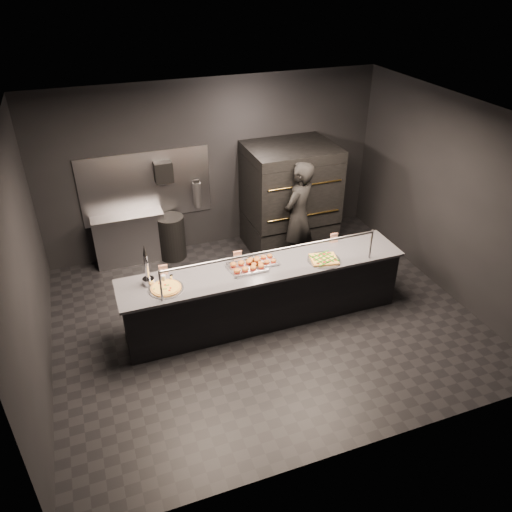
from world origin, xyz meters
name	(u,v)px	position (x,y,z in m)	size (l,w,h in m)	color
room	(262,229)	(-0.02, 0.05, 1.50)	(6.04, 6.00, 3.00)	black
service_counter	(264,293)	(0.00, 0.00, 0.46)	(4.10, 0.78, 1.37)	black
pizza_oven	(289,198)	(1.20, 1.90, 0.97)	(1.50, 1.23, 1.91)	black
prep_shelf	(130,239)	(-1.60, 2.32, 0.45)	(1.20, 0.35, 0.90)	#99999E
towel_dispenser	(163,172)	(-0.90, 2.39, 1.55)	(0.30, 0.20, 0.35)	black
fire_extinguisher	(197,194)	(-0.35, 2.40, 1.06)	(0.14, 0.14, 0.51)	#B2B2B7
beer_tap	(148,273)	(-1.60, 0.12, 1.09)	(0.15, 0.22, 0.60)	silver
round_pizza	(166,288)	(-1.41, -0.08, 0.94)	(0.46, 0.46, 0.03)	silver
slider_tray_a	(247,266)	(-0.25, 0.04, 0.95)	(0.56, 0.45, 0.08)	silver
slider_tray_b	(262,261)	(0.00, 0.10, 0.95)	(0.44, 0.33, 0.07)	silver
square_pizza	(324,259)	(0.85, -0.15, 0.94)	(0.48, 0.48, 0.05)	silver
condiment_jar	(166,278)	(-1.37, 0.10, 0.97)	(0.16, 0.06, 0.10)	silver
tent_cards	(248,254)	(-0.15, 0.28, 1.00)	(2.72, 0.04, 0.15)	white
trash_bin	(172,237)	(-0.90, 2.22, 0.40)	(0.47, 0.47, 0.79)	black
worker	(298,216)	(1.06, 1.20, 0.95)	(0.69, 0.45, 1.89)	black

